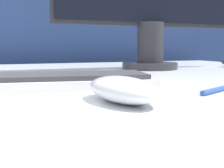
% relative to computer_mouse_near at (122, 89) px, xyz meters
% --- Properties ---
extents(partition_panel, '(5.00, 0.03, 1.03)m').
position_rel_computer_mouse_near_xyz_m(partition_panel, '(0.07, 0.98, -0.24)').
color(partition_panel, navy).
rests_on(partition_panel, ground_plane).
extents(computer_mouse_near, '(0.09, 0.14, 0.03)m').
position_rel_computer_mouse_near_xyz_m(computer_mouse_near, '(0.00, 0.00, 0.00)').
color(computer_mouse_near, white).
rests_on(computer_mouse_near, desk).
extents(keyboard, '(0.46, 0.18, 0.02)m').
position_rel_computer_mouse_near_xyz_m(keyboard, '(-0.11, 0.16, -0.00)').
color(keyboard, white).
rests_on(keyboard, desk).
extents(pen, '(0.12, 0.06, 0.01)m').
position_rel_computer_mouse_near_xyz_m(pen, '(0.18, 0.02, -0.01)').
color(pen, '#284C9E').
rests_on(pen, desk).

